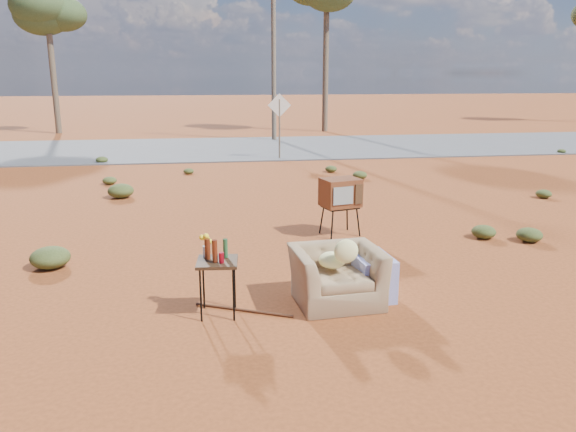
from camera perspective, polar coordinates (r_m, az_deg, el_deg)
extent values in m
plane|color=brown|center=(7.45, 0.03, -8.09)|extent=(140.00, 140.00, 0.00)
cube|color=#565659|center=(22.02, -5.81, 6.88)|extent=(140.00, 7.00, 0.04)
imported|color=#886B4A|center=(7.10, 5.00, -5.17)|extent=(1.14, 0.79, 0.95)
ellipsoid|color=#EBE88F|center=(7.11, 4.50, -4.49)|extent=(0.34, 0.34, 0.20)
ellipsoid|color=#EBE88F|center=(6.87, 5.92, -3.59)|extent=(0.30, 0.15, 0.30)
cube|color=navy|center=(7.42, 8.47, -6.03)|extent=(0.51, 0.74, 0.56)
cube|color=black|center=(10.07, 5.32, 0.92)|extent=(0.66, 0.57, 0.03)
cylinder|color=black|center=(9.84, 4.50, -0.93)|extent=(0.03, 0.03, 0.52)
cylinder|color=black|center=(10.09, 7.14, -0.62)|extent=(0.03, 0.03, 0.52)
cylinder|color=black|center=(10.19, 3.45, -0.38)|extent=(0.03, 0.03, 0.52)
cylinder|color=black|center=(10.43, 6.02, -0.09)|extent=(0.03, 0.03, 0.52)
cube|color=brown|center=(10.01, 5.35, 2.40)|extent=(0.75, 0.64, 0.50)
cube|color=gray|center=(9.75, 5.63, 2.06)|extent=(0.38, 0.12, 0.31)
cube|color=#472D19|center=(9.90, 7.21, 2.21)|extent=(0.15, 0.06, 0.35)
cube|color=#321F12|center=(6.72, -7.20, -4.65)|extent=(0.52, 0.52, 0.04)
cylinder|color=black|center=(6.67, -8.86, -7.91)|extent=(0.02, 0.02, 0.67)
cylinder|color=black|center=(6.65, -5.55, -7.89)|extent=(0.02, 0.02, 0.67)
cylinder|color=black|center=(7.03, -8.58, -6.73)|extent=(0.02, 0.02, 0.67)
cylinder|color=black|center=(7.00, -5.44, -6.71)|extent=(0.02, 0.02, 0.67)
cylinder|color=#4F1C0D|center=(6.73, -8.18, -3.37)|extent=(0.07, 0.07, 0.25)
cylinder|color=#4F1C0D|center=(6.60, -7.44, -3.61)|extent=(0.06, 0.06, 0.27)
cylinder|color=#22512A|center=(6.76, -6.37, -3.31)|extent=(0.06, 0.06, 0.23)
cylinder|color=#AA0D20|center=(6.60, -6.77, -4.25)|extent=(0.06, 0.06, 0.12)
cylinder|color=silver|center=(6.84, -8.34, -3.59)|extent=(0.08, 0.08, 0.13)
ellipsoid|color=yellow|center=(6.79, -8.39, -2.33)|extent=(0.15, 0.15, 0.11)
cylinder|color=#512715|center=(7.00, -4.54, -9.51)|extent=(1.16, 0.59, 0.03)
cylinder|color=brown|center=(19.07, -0.87, 8.78)|extent=(0.06, 0.06, 2.00)
cube|color=silver|center=(19.01, -0.88, 11.18)|extent=(0.78, 0.04, 0.78)
cylinder|color=brown|center=(29.64, -22.78, 13.55)|extent=(0.28, 0.28, 6.00)
ellipsoid|color=#44582D|center=(29.76, -23.27, 18.35)|extent=(3.20, 3.20, 2.20)
cylinder|color=brown|center=(28.46, 3.86, 15.61)|extent=(0.28, 0.28, 7.00)
cylinder|color=brown|center=(24.53, -1.48, 17.02)|extent=(0.20, 0.20, 8.00)
ellipsoid|color=#465324|center=(10.59, 23.32, -1.77)|extent=(0.44, 0.44, 0.24)
ellipsoid|color=#465324|center=(13.72, -16.63, 2.47)|extent=(0.60, 0.60, 0.33)
ellipsoid|color=#465324|center=(14.43, 24.54, 2.06)|extent=(0.36, 0.36, 0.20)
ellipsoid|color=#465324|center=(15.64, 7.31, 4.15)|extent=(0.40, 0.40, 0.22)
ellipsoid|color=#465324|center=(16.55, -10.07, 4.50)|extent=(0.30, 0.30, 0.17)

